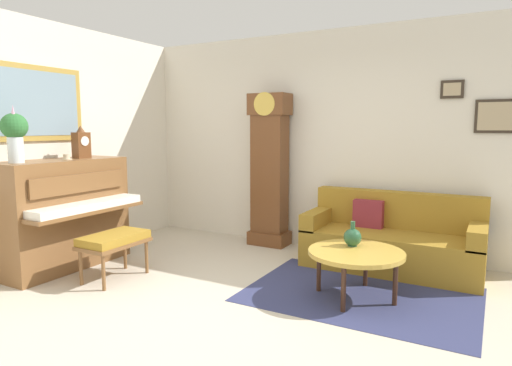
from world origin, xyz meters
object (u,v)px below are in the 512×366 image
at_px(coffee_table, 356,254).
at_px(green_jug, 352,237).
at_px(flower_vase, 14,132).
at_px(piano_bench, 114,241).
at_px(grandfather_clock, 270,174).
at_px(piano, 63,213).
at_px(mantel_clock, 81,143).
at_px(teacup, 67,157).
at_px(couch, 392,241).

relative_size(coffee_table, green_jug, 3.67).
relative_size(flower_vase, green_jug, 2.42).
height_order(piano_bench, grandfather_clock, grandfather_clock).
bearing_deg(grandfather_clock, coffee_table, -39.89).
bearing_deg(piano, green_jug, 14.67).
xyz_separation_m(grandfather_clock, mantel_clock, (-1.61, -1.69, 0.43)).
bearing_deg(green_jug, piano, -165.33).
bearing_deg(teacup, piano, -129.67).
bearing_deg(couch, piano_bench, -144.21).
distance_m(couch, coffee_table, 1.09).
bearing_deg(green_jug, flower_vase, -156.88).
xyz_separation_m(coffee_table, teacup, (-3.13, -0.61, 0.83)).
bearing_deg(mantel_clock, piano_bench, -21.55).
distance_m(piano, teacup, 0.63).
height_order(piano_bench, mantel_clock, mantel_clock).
bearing_deg(couch, piano, -151.99).
relative_size(piano, flower_vase, 2.48).
bearing_deg(piano, teacup, 50.33).
relative_size(couch, teacup, 16.38).
xyz_separation_m(couch, teacup, (-3.24, -1.69, 0.94)).
distance_m(couch, flower_vase, 4.16).
distance_m(piano_bench, couch, 3.04).
bearing_deg(mantel_clock, flower_vase, -90.04).
height_order(grandfather_clock, teacup, grandfather_clock).
distance_m(couch, mantel_clock, 3.74).
xyz_separation_m(mantel_clock, green_jug, (3.09, 0.52, -0.86)).
relative_size(coffee_table, flower_vase, 1.52).
relative_size(piano, mantel_clock, 3.79).
xyz_separation_m(teacup, green_jug, (3.05, 0.76, -0.71)).
distance_m(piano_bench, green_jug, 2.43).
xyz_separation_m(couch, flower_vase, (-3.28, -2.25, 1.23)).
distance_m(coffee_table, teacup, 3.30).
xyz_separation_m(piano, flower_vase, (0.00, -0.51, 0.92)).
distance_m(couch, teacup, 3.77).
bearing_deg(piano, grandfather_clock, 50.89).
xyz_separation_m(grandfather_clock, coffee_table, (1.57, -1.31, -0.54)).
relative_size(piano, piano_bench, 2.06).
xyz_separation_m(couch, green_jug, (-0.18, -0.93, 0.23)).
xyz_separation_m(grandfather_clock, flower_vase, (-1.61, -2.49, 0.57)).
bearing_deg(flower_vase, couch, 34.53).
relative_size(flower_vase, teacup, 5.00).
height_order(coffee_table, green_jug, green_jug).
bearing_deg(coffee_table, couch, 84.65).
height_order(piano, coffee_table, piano).
bearing_deg(teacup, green_jug, 13.96).
xyz_separation_m(piano_bench, flower_vase, (-0.82, -0.48, 1.13)).
relative_size(couch, flower_vase, 3.28).
bearing_deg(piano_bench, piano, 177.84).
height_order(flower_vase, teacup, flower_vase).
height_order(coffee_table, flower_vase, flower_vase).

